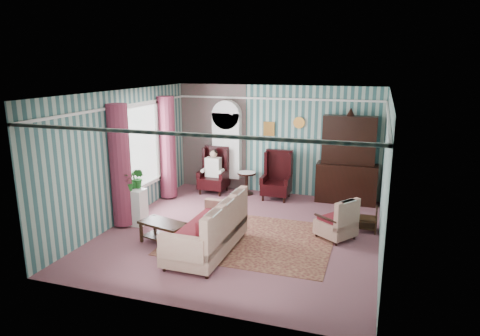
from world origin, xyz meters
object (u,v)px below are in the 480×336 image
(dresser_hutch, at_px, (348,157))
(wingback_right, at_px, (276,176))
(seated_woman, at_px, (213,172))
(plant_stand, at_px, (133,207))
(nest_table, at_px, (366,219))
(coffee_table, at_px, (164,233))
(round_side_table, at_px, (247,183))
(bookcase, at_px, (227,150))
(floral_armchair, at_px, (336,215))
(wingback_left, at_px, (213,170))
(sofa, at_px, (207,227))

(dresser_hutch, xyz_separation_m, wingback_right, (-1.75, -0.27, -0.55))
(seated_woman, height_order, plant_stand, seated_woman)
(nest_table, bearing_deg, coffee_table, -152.88)
(round_side_table, bearing_deg, plant_stand, -120.38)
(wingback_right, bearing_deg, plant_stand, -132.84)
(coffee_table, bearing_deg, bookcase, 91.03)
(bookcase, distance_m, dresser_hutch, 3.25)
(plant_stand, xyz_separation_m, floral_armchair, (4.30, 0.59, 0.10))
(seated_woman, bearing_deg, dresser_hutch, 4.41)
(dresser_hutch, distance_m, round_side_table, 2.75)
(wingback_left, relative_size, seated_woman, 1.06)
(dresser_hutch, relative_size, wingback_right, 1.89)
(bookcase, distance_m, floral_armchair, 4.18)
(seated_woman, distance_m, plant_stand, 2.87)
(bookcase, bearing_deg, nest_table, -26.92)
(wingback_left, xyz_separation_m, floral_armchair, (3.50, -2.16, -0.12))
(round_side_table, height_order, floral_armchair, floral_armchair)
(bookcase, distance_m, coffee_table, 3.96)
(wingback_left, distance_m, round_side_table, 0.97)
(wingback_left, xyz_separation_m, plant_stand, (-0.80, -2.75, -0.22))
(dresser_hutch, height_order, wingback_right, dresser_hutch)
(wingback_right, xyz_separation_m, plant_stand, (-2.55, -2.75, -0.22))
(round_side_table, height_order, sofa, sofa)
(bookcase, xyz_separation_m, floral_armchair, (3.25, -2.55, -0.62))
(nest_table, height_order, floral_armchair, floral_armchair)
(bookcase, relative_size, wingback_left, 1.79)
(round_side_table, bearing_deg, wingback_left, -170.54)
(dresser_hutch, relative_size, plant_stand, 2.95)
(seated_woman, bearing_deg, bookcase, 57.34)
(seated_woman, bearing_deg, coffee_table, -84.74)
(seated_woman, bearing_deg, round_side_table, 9.46)
(plant_stand, bearing_deg, floral_armchair, 7.83)
(bookcase, xyz_separation_m, sofa, (1.03, -3.97, -0.62))
(seated_woman, xyz_separation_m, sofa, (1.28, -3.58, -0.09))
(seated_woman, relative_size, coffee_table, 1.24)
(floral_armchair, relative_size, coffee_table, 1.06)
(wingback_right, distance_m, floral_armchair, 2.78)
(wingback_left, bearing_deg, seated_woman, 0.00)
(sofa, bearing_deg, coffee_table, 84.35)
(dresser_hutch, xyz_separation_m, round_side_table, (-2.60, -0.12, -0.88))
(floral_armchair, bearing_deg, nest_table, -7.29)
(dresser_hutch, relative_size, seated_woman, 2.00)
(bookcase, relative_size, plant_stand, 2.80)
(wingback_left, height_order, wingback_right, same)
(sofa, bearing_deg, plant_stand, 68.93)
(nest_table, bearing_deg, wingback_left, 159.15)
(floral_armchair, bearing_deg, dresser_hutch, 35.83)
(nest_table, bearing_deg, round_side_table, 151.80)
(wingback_right, xyz_separation_m, nest_table, (2.32, -1.55, -0.35))
(bookcase, relative_size, floral_armchair, 2.23)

